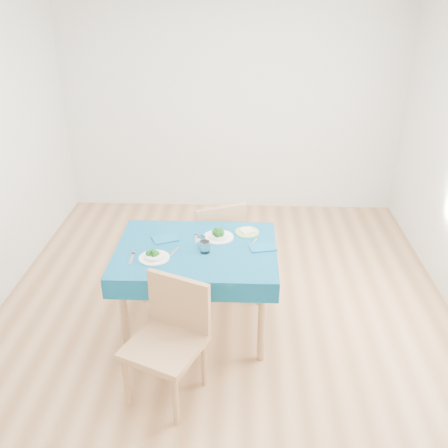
{
  "coord_description": "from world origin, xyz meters",
  "views": [
    {
      "loc": [
        0.15,
        -3.6,
        2.65
      ],
      "look_at": [
        0.0,
        0.0,
        0.85
      ],
      "focal_mm": 40.0,
      "sensor_mm": 36.0,
      "label": 1
    }
  ],
  "objects_px": {
    "table": "(197,289)",
    "bowl_far": "(218,234)",
    "side_plate": "(247,232)",
    "chair_near": "(163,328)",
    "chair_far": "(214,224)",
    "bowl_near": "(154,254)"
  },
  "relations": [
    {
      "from": "chair_far",
      "to": "bowl_near",
      "type": "xyz_separation_m",
      "value": [
        -0.39,
        -0.94,
        0.21
      ]
    },
    {
      "from": "chair_far",
      "to": "bowl_near",
      "type": "height_order",
      "value": "chair_far"
    },
    {
      "from": "table",
      "to": "bowl_near",
      "type": "bearing_deg",
      "value": -150.95
    },
    {
      "from": "bowl_far",
      "to": "side_plate",
      "type": "relative_size",
      "value": 1.25
    },
    {
      "from": "table",
      "to": "chair_far",
      "type": "bearing_deg",
      "value": 83.37
    },
    {
      "from": "table",
      "to": "bowl_far",
      "type": "bearing_deg",
      "value": 47.93
    },
    {
      "from": "bowl_near",
      "to": "side_plate",
      "type": "bearing_deg",
      "value": 32.77
    },
    {
      "from": "chair_near",
      "to": "side_plate",
      "type": "relative_size",
      "value": 5.97
    },
    {
      "from": "table",
      "to": "side_plate",
      "type": "relative_size",
      "value": 6.31
    },
    {
      "from": "chair_near",
      "to": "bowl_near",
      "type": "relative_size",
      "value": 5.1
    },
    {
      "from": "table",
      "to": "bowl_near",
      "type": "height_order",
      "value": "bowl_near"
    },
    {
      "from": "chair_near",
      "to": "bowl_near",
      "type": "bearing_deg",
      "value": 127.28
    },
    {
      "from": "side_plate",
      "to": "bowl_far",
      "type": "bearing_deg",
      "value": -156.97
    },
    {
      "from": "bowl_near",
      "to": "table",
      "type": "bearing_deg",
      "value": 29.05
    },
    {
      "from": "chair_far",
      "to": "side_plate",
      "type": "height_order",
      "value": "chair_far"
    },
    {
      "from": "bowl_near",
      "to": "side_plate",
      "type": "height_order",
      "value": "bowl_near"
    },
    {
      "from": "table",
      "to": "chair_near",
      "type": "distance_m",
      "value": 0.79
    },
    {
      "from": "chair_near",
      "to": "chair_far",
      "type": "bearing_deg",
      "value": 104.49
    },
    {
      "from": "table",
      "to": "chair_near",
      "type": "xyz_separation_m",
      "value": [
        -0.15,
        -0.75,
        0.21
      ]
    },
    {
      "from": "table",
      "to": "side_plate",
      "type": "xyz_separation_m",
      "value": [
        0.4,
        0.28,
        0.38
      ]
    },
    {
      "from": "bowl_near",
      "to": "bowl_far",
      "type": "height_order",
      "value": "bowl_far"
    },
    {
      "from": "bowl_far",
      "to": "chair_far",
      "type": "bearing_deg",
      "value": 97.21
    }
  ]
}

